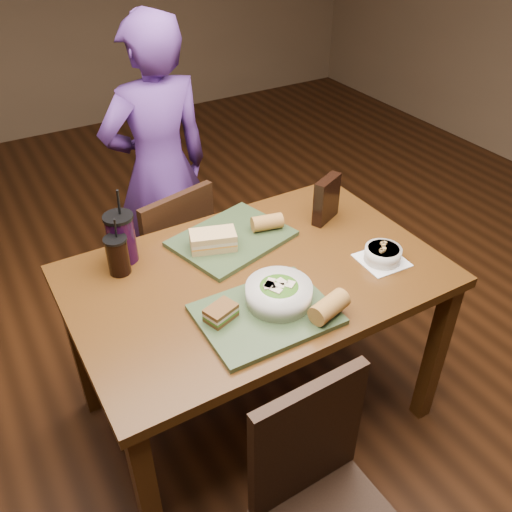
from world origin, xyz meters
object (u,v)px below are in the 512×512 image
at_px(tray_near, 266,314).
at_px(salad_bowl, 279,292).
at_px(diner, 160,171).
at_px(tray_far, 232,239).
at_px(sandwich_near, 221,313).
at_px(baguette_near, 329,307).
at_px(cup_berry, 121,238).
at_px(soup_bowl, 383,254).
at_px(sandwich_far, 213,240).
at_px(dining_table, 256,292).
at_px(chair_far, 175,258).
at_px(baguette_far, 267,222).
at_px(cup_cola, 118,255).
at_px(chip_bag, 326,199).
at_px(chair_near, 322,497).

bearing_deg(tray_near, salad_bowl, 21.69).
xyz_separation_m(diner, tray_near, (-0.11, -1.15, 0.03)).
xyz_separation_m(tray_far, sandwich_near, (-0.25, -0.39, 0.03)).
distance_m(baguette_near, cup_berry, 0.78).
distance_m(soup_bowl, sandwich_far, 0.62).
xyz_separation_m(diner, tray_far, (0.00, -0.72, 0.03)).
relative_size(dining_table, chair_far, 1.56).
xyz_separation_m(sandwich_far, baguette_far, (0.24, 0.01, -0.00)).
bearing_deg(baguette_far, sandwich_near, -137.05).
height_order(cup_cola, cup_berry, cup_berry).
bearing_deg(salad_bowl, tray_far, 83.27).
bearing_deg(diner, tray_near, 82.09).
xyz_separation_m(baguette_near, chip_bag, (0.35, 0.49, 0.04)).
bearing_deg(soup_bowl, salad_bowl, -177.99).
xyz_separation_m(dining_table, baguette_near, (0.07, -0.33, 0.14)).
relative_size(sandwich_far, cup_berry, 0.65).
distance_m(chair_near, baguette_near, 0.55).
distance_m(sandwich_far, cup_cola, 0.35).
distance_m(diner, soup_bowl, 1.19).
bearing_deg(diner, salad_bowl, 85.22).
height_order(tray_near, cup_berry, cup_berry).
xyz_separation_m(salad_bowl, baguette_far, (0.19, 0.39, -0.01)).
height_order(diner, soup_bowl, diner).
bearing_deg(salad_bowl, dining_table, 81.81).
relative_size(diner, sandwich_near, 12.92).
height_order(salad_bowl, sandwich_near, salad_bowl).
xyz_separation_m(chair_near, chair_far, (0.11, 1.28, -0.01)).
bearing_deg(chair_near, sandwich_far, 82.63).
xyz_separation_m(dining_table, tray_near, (-0.09, -0.22, 0.10)).
bearing_deg(baguette_far, diner, 101.35).
bearing_deg(soup_bowl, cup_cola, 153.48).
height_order(diner, sandwich_far, diner).
bearing_deg(sandwich_near, diner, 77.54).
xyz_separation_m(dining_table, chair_far, (-0.08, 0.60, -0.20)).
bearing_deg(chip_bag, chair_far, 114.41).
bearing_deg(cup_cola, tray_far, -3.50).
height_order(chair_far, tray_far, chair_far).
bearing_deg(tray_far, tray_near, -104.49).
distance_m(soup_bowl, cup_berry, 0.94).
bearing_deg(dining_table, diner, 88.95).
relative_size(diner, cup_berry, 5.06).
relative_size(tray_near, tray_far, 1.00).
xyz_separation_m(soup_bowl, sandwich_near, (-0.66, 0.01, 0.01)).
bearing_deg(cup_berry, baguette_far, -11.84).
relative_size(soup_bowl, chip_bag, 0.91).
bearing_deg(diner, baguette_near, 89.98).
xyz_separation_m(chair_near, cup_berry, (-0.19, 0.99, 0.38)).
distance_m(chair_far, diner, 0.44).
relative_size(chair_near, salad_bowl, 3.91).
xyz_separation_m(dining_table, soup_bowl, (0.43, -0.18, 0.12)).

